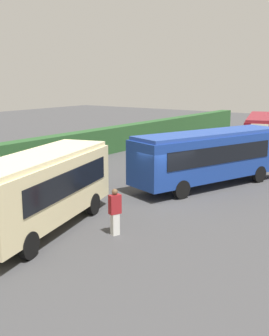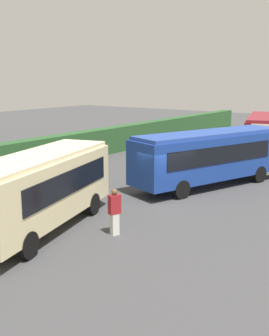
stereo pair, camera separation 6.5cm
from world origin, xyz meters
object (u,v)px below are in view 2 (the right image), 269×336
at_px(bus_cream, 40,187).
at_px(bus_blue, 210,155).
at_px(bus_maroon, 262,130).
at_px(person_far, 115,211).

height_order(bus_cream, bus_blue, bus_cream).
height_order(bus_blue, bus_maroon, bus_blue).
bearing_deg(bus_cream, person_far, 100.17).
relative_size(bus_cream, person_far, 4.63).
relative_size(bus_blue, bus_maroon, 1.09).
height_order(bus_cream, bus_maroon, bus_cream).
bearing_deg(bus_cream, bus_blue, 152.06).
bearing_deg(person_far, bus_maroon, -63.35).
height_order(bus_maroon, person_far, bus_maroon).
distance_m(bus_cream, person_far, 3.22).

